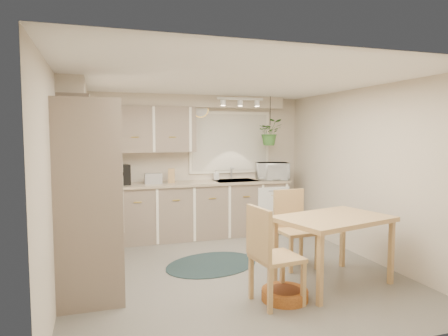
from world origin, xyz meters
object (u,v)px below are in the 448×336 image
at_px(chair_back, 297,229).
at_px(braided_rug, 212,264).
at_px(dining_table, 333,250).
at_px(pet_bed, 285,295).
at_px(chair_left, 277,255).
at_px(microwave, 272,169).

distance_m(chair_back, braided_rug, 1.23).
bearing_deg(dining_table, pet_bed, -161.42).
distance_m(chair_back, pet_bed, 1.20).
bearing_deg(chair_back, chair_left, 49.32).
height_order(chair_left, pet_bed, chair_left).
bearing_deg(pet_bed, dining_table, 18.58).
height_order(dining_table, microwave, microwave).
bearing_deg(chair_back, microwave, -107.75).
relative_size(pet_bed, microwave, 0.89).
height_order(braided_rug, pet_bed, pet_bed).
xyz_separation_m(dining_table, braided_rug, (-1.15, 1.09, -0.39)).
xyz_separation_m(chair_left, braided_rug, (-0.30, 1.37, -0.50)).
height_order(dining_table, braided_rug, dining_table).
xyz_separation_m(dining_table, pet_bed, (-0.74, -0.25, -0.34)).
bearing_deg(dining_table, microwave, 81.76).
bearing_deg(microwave, braided_rug, -123.16).
distance_m(braided_rug, pet_bed, 1.40).
height_order(chair_back, pet_bed, chair_back).
height_order(pet_bed, microwave, microwave).
bearing_deg(chair_back, pet_bed, 52.81).
xyz_separation_m(chair_back, microwave, (0.47, 1.79, 0.63)).
height_order(braided_rug, microwave, microwave).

